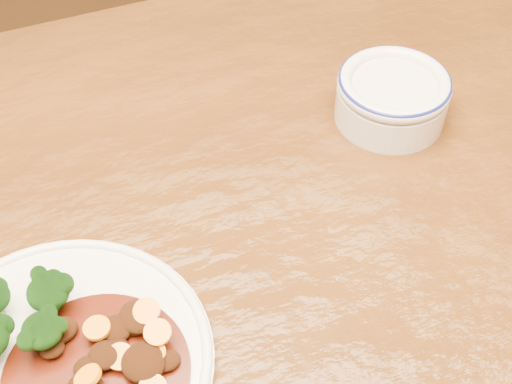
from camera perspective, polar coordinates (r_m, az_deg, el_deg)
name	(u,v)px	position (r m, az deg, el deg)	size (l,w,h in m)	color
dining_table	(204,322)	(0.72, -4.18, -10.31)	(1.56, 1.01, 0.75)	#542E0E
dinner_plate	(58,365)	(0.62, -15.55, -13.17)	(0.25, 0.25, 0.02)	silver
mince_stew	(101,370)	(0.59, -12.31, -13.77)	(0.15, 0.15, 0.03)	#421207
dip_bowl	(392,96)	(0.79, 10.85, 7.59)	(0.12, 0.12, 0.06)	silver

